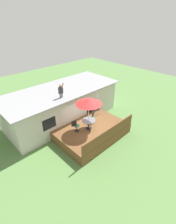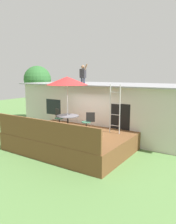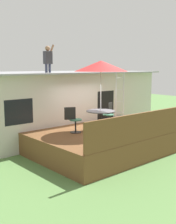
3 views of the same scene
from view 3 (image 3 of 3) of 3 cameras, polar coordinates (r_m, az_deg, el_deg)
The scene contains 10 objects.
ground_plane at distance 10.93m, azimuth 3.21°, elevation -7.60°, with size 40.00×40.00×0.00m, color #567F42.
house at distance 13.39m, azimuth -7.56°, elevation 1.76°, with size 10.50×4.50×2.89m.
deck at distance 10.83m, azimuth 3.23°, elevation -5.57°, with size 5.38×3.99×0.80m, color brown.
deck_railing at distance 9.38m, azimuth 11.61°, elevation -2.70°, with size 5.28×0.08×0.90m, color brown.
patio_table at distance 10.41m, azimuth 2.53°, elevation -0.61°, with size 1.04×1.04×0.74m.
patio_umbrella at distance 10.26m, azimuth 2.60°, elevation 9.13°, with size 1.90×1.90×2.54m.
step_ladder at distance 12.36m, azimuth 6.37°, elevation 3.28°, with size 0.52×0.04×2.20m.
person_figure at distance 11.63m, azimuth -7.98°, elevation 10.77°, with size 0.47×0.20×1.11m.
patio_chair_left at distance 10.15m, azimuth -2.90°, elevation -1.60°, with size 0.59×0.44×0.92m.
patio_chair_right at distance 11.30m, azimuth 4.19°, elevation -0.52°, with size 0.59×0.44×0.92m.
Camera 3 is at (-7.34, -7.48, 3.13)m, focal length 45.87 mm.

